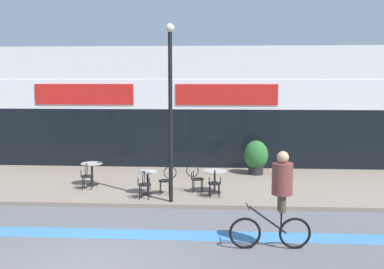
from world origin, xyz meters
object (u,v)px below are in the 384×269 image
object	(u,v)px
lamp_post	(170,101)
cyclist_0	(279,193)
cafe_chair_1_near	(144,182)
cafe_chair_0_near	(87,174)
cafe_chair_2_side	(195,176)
bistro_table_0	(92,169)
cafe_chair_2_near	(215,181)
bistro_table_1	(148,178)
bistro_table_2	(215,177)
planter_pot	(256,157)
cafe_chair_1_side	(167,178)

from	to	relation	value
lamp_post	cyclist_0	bearing A→B (deg)	-49.61
cafe_chair_1_near	cyclist_0	bearing A→B (deg)	-133.97
cafe_chair_0_near	cyclist_0	size ratio (longest dim) A/B	0.41
cafe_chair_2_side	lamp_post	bearing A→B (deg)	-113.13
lamp_post	bistro_table_0	bearing A→B (deg)	147.14
lamp_post	cafe_chair_2_side	bearing A→B (deg)	60.33
lamp_post	cyclist_0	world-z (taller)	lamp_post
cyclist_0	cafe_chair_2_side	bearing A→B (deg)	-67.77
cafe_chair_0_near	cyclist_0	distance (m)	7.28
cafe_chair_1_near	cafe_chair_2_side	size ratio (longest dim) A/B	1.00
cafe_chair_2_near	cafe_chair_0_near	bearing A→B (deg)	75.24
bistro_table_0	cafe_chair_1_near	distance (m)	2.67
cyclist_0	cafe_chair_2_near	bearing A→B (deg)	-72.00
cafe_chair_1_near	cafe_chair_2_near	size ratio (longest dim) A/B	1.00
cafe_chair_1_near	cafe_chair_2_side	xyz separation A→B (m)	(1.50, 0.93, 0.00)
lamp_post	cafe_chair_0_near	bearing A→B (deg)	156.54
cafe_chair_1_near	bistro_table_1	bearing A→B (deg)	0.01
bistro_table_1	cafe_chair_1_near	bearing A→B (deg)	-90.00
bistro_table_2	cafe_chair_2_side	xyz separation A→B (m)	(-0.63, 0.01, -0.00)
cafe_chair_1_near	lamp_post	world-z (taller)	lamp_post
planter_pot	lamp_post	distance (m)	5.44
cafe_chair_2_side	planter_pot	world-z (taller)	planter_pot
bistro_table_0	cyclist_0	world-z (taller)	cyclist_0
bistro_table_2	cafe_chair_1_side	bearing A→B (deg)	-169.01
cafe_chair_0_near	cafe_chair_2_near	bearing A→B (deg)	-106.67
cafe_chair_1_side	cafe_chair_2_side	world-z (taller)	same
bistro_table_0	cafe_chair_0_near	distance (m)	0.63
cyclist_0	planter_pot	bearing A→B (deg)	-93.79
bistro_table_1	cafe_chair_2_near	distance (m)	2.16
cafe_chair_0_near	cafe_chair_2_near	xyz separation A→B (m)	(4.22, -0.74, 0.00)
cafe_chair_2_near	cafe_chair_2_side	bearing A→B (deg)	40.10
bistro_table_0	cafe_chair_1_near	world-z (taller)	cafe_chair_1_near
cafe_chair_2_side	cafe_chair_2_near	bearing A→B (deg)	-38.58
cafe_chair_2_side	cyclist_0	distance (m)	4.92
cafe_chair_1_near	cafe_chair_2_side	distance (m)	1.77
cafe_chair_2_near	lamp_post	world-z (taller)	lamp_post
cafe_chair_2_near	cyclist_0	bearing A→B (deg)	-163.56
cafe_chair_0_near	cafe_chair_1_side	world-z (taller)	same
cafe_chair_1_side	planter_pot	size ratio (longest dim) A/B	0.69
cafe_chair_1_near	cafe_chair_1_side	bearing A→B (deg)	-44.72
bistro_table_0	planter_pot	size ratio (longest dim) A/B	0.59
bistro_table_1	cyclist_0	size ratio (longest dim) A/B	0.33
cafe_chair_0_near	cafe_chair_2_side	bearing A→B (deg)	-98.41
bistro_table_0	lamp_post	bearing A→B (deg)	-32.86
cafe_chair_0_near	cafe_chair_2_side	distance (m)	3.59
bistro_table_2	cafe_chair_1_side	size ratio (longest dim) A/B	0.85
cafe_chair_2_side	lamp_post	world-z (taller)	lamp_post
bistro_table_1	cafe_chair_1_side	world-z (taller)	cafe_chair_1_side
bistro_table_1	cafe_chair_1_side	bearing A→B (deg)	0.51
cafe_chair_1_side	cafe_chair_2_side	bearing A→B (deg)	-165.32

